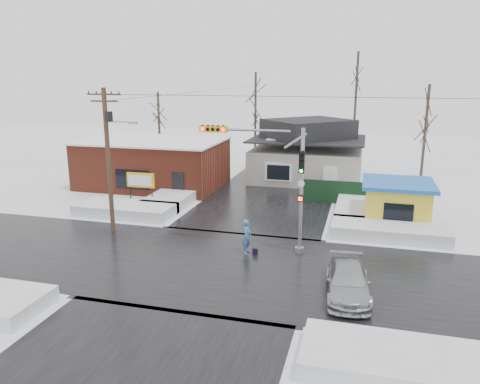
% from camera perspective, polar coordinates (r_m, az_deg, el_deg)
% --- Properties ---
extents(ground, '(120.00, 120.00, 0.00)m').
position_cam_1_polar(ground, '(24.92, -3.01, -8.90)').
color(ground, white).
rests_on(ground, ground).
extents(road_ns, '(10.00, 120.00, 0.02)m').
position_cam_1_polar(road_ns, '(24.92, -3.01, -8.88)').
color(road_ns, black).
rests_on(road_ns, ground).
extents(road_ew, '(120.00, 10.00, 0.02)m').
position_cam_1_polar(road_ew, '(24.92, -3.01, -8.88)').
color(road_ew, black).
rests_on(road_ew, ground).
extents(snowbank_nw, '(7.00, 3.00, 0.80)m').
position_cam_1_polar(snowbank_nw, '(34.32, -13.77, -2.08)').
color(snowbank_nw, white).
rests_on(snowbank_nw, ground).
extents(snowbank_ne, '(7.00, 3.00, 0.80)m').
position_cam_1_polar(snowbank_ne, '(30.31, 17.76, -4.52)').
color(snowbank_ne, white).
rests_on(snowbank_ne, ground).
extents(snowbank_se, '(7.00, 3.00, 0.70)m').
position_cam_1_polar(snowbank_se, '(17.61, 19.59, -19.02)').
color(snowbank_se, white).
rests_on(snowbank_se, ground).
extents(snowbank_nside_w, '(3.00, 8.00, 0.80)m').
position_cam_1_polar(snowbank_nside_w, '(37.82, -7.50, -0.29)').
color(snowbank_nside_w, white).
rests_on(snowbank_nside_w, ground).
extents(snowbank_nside_e, '(3.00, 8.00, 0.80)m').
position_cam_1_polar(snowbank_nside_e, '(35.05, 14.19, -1.77)').
color(snowbank_nside_e, white).
rests_on(snowbank_nside_e, ground).
extents(traffic_signal, '(6.05, 0.68, 7.00)m').
position_cam_1_polar(traffic_signal, '(25.73, 4.08, 2.43)').
color(traffic_signal, gray).
rests_on(traffic_signal, ground).
extents(utility_pole, '(3.15, 0.44, 9.00)m').
position_cam_1_polar(utility_pole, '(29.82, -15.69, 4.67)').
color(utility_pole, '#382619').
rests_on(utility_pole, ground).
extents(brick_building, '(12.20, 8.20, 4.12)m').
position_cam_1_polar(brick_building, '(42.63, -10.50, 3.53)').
color(brick_building, maroon).
rests_on(brick_building, ground).
extents(marquee_sign, '(2.20, 0.21, 2.55)m').
position_cam_1_polar(marquee_sign, '(36.08, -12.03, 1.30)').
color(marquee_sign, black).
rests_on(marquee_sign, ground).
extents(house, '(10.40, 8.40, 5.76)m').
position_cam_1_polar(house, '(44.66, 8.22, 4.81)').
color(house, '#AAA599').
rests_on(house, ground).
extents(kiosk, '(4.60, 4.60, 2.88)m').
position_cam_1_polar(kiosk, '(32.92, 18.57, -1.19)').
color(kiosk, yellow).
rests_on(kiosk, ground).
extents(fence, '(8.00, 0.12, 1.80)m').
position_cam_1_polar(fence, '(36.87, 13.53, -0.15)').
color(fence, black).
rests_on(fence, ground).
extents(tree_far_left, '(3.00, 3.00, 10.00)m').
position_cam_1_polar(tree_far_left, '(49.11, 1.91, 12.04)').
color(tree_far_left, '#332821').
rests_on(tree_far_left, ground).
extents(tree_far_mid, '(3.00, 3.00, 12.00)m').
position_cam_1_polar(tree_far_mid, '(49.80, 14.08, 13.50)').
color(tree_far_mid, '#332821').
rests_on(tree_far_mid, ground).
extents(tree_far_right, '(3.00, 3.00, 9.00)m').
position_cam_1_polar(tree_far_right, '(42.14, 21.90, 9.62)').
color(tree_far_right, '#332821').
rests_on(tree_far_right, ground).
extents(tree_far_west, '(3.00, 3.00, 8.00)m').
position_cam_1_polar(tree_far_west, '(50.56, -9.92, 10.09)').
color(tree_far_west, '#332821').
rests_on(tree_far_west, ground).
extents(pedestrian, '(0.52, 0.74, 1.95)m').
position_cam_1_polar(pedestrian, '(26.13, 0.84, -5.49)').
color(pedestrian, '#3D67AB').
rests_on(pedestrian, ground).
extents(car, '(2.32, 4.83, 1.36)m').
position_cam_1_polar(car, '(21.96, 13.02, -10.64)').
color(car, '#A9ABB0').
rests_on(car, ground).
extents(shopping_bag, '(0.30, 0.18, 0.35)m').
position_cam_1_polar(shopping_bag, '(26.19, 1.85, -7.30)').
color(shopping_bag, black).
rests_on(shopping_bag, ground).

